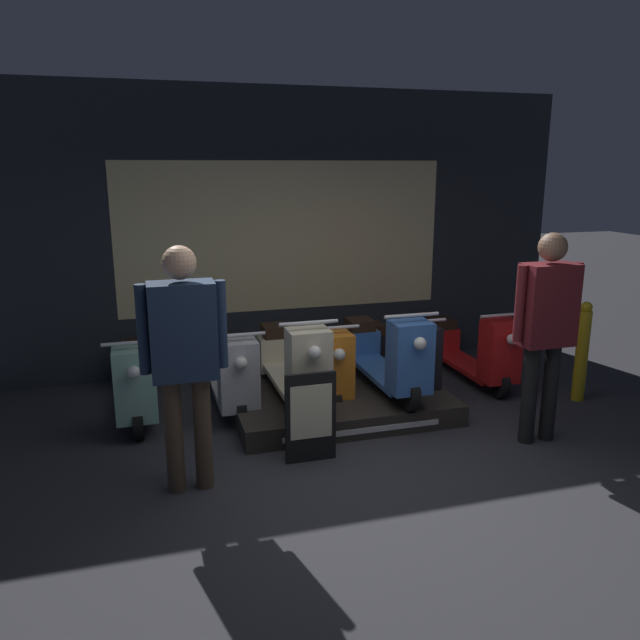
% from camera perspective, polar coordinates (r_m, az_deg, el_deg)
% --- Properties ---
extents(ground_plane, '(30.00, 30.00, 0.00)m').
position_cam_1_polar(ground_plane, '(4.91, 5.25, -14.68)').
color(ground_plane, '#2D2D33').
extents(shop_wall_back, '(6.85, 0.09, 3.20)m').
position_cam_1_polar(shop_wall_back, '(7.26, -3.37, 8.02)').
color(shop_wall_back, '#23282D').
rests_on(shop_wall_back, ground_plane).
extents(display_platform, '(2.07, 1.51, 0.20)m').
position_cam_1_polar(display_platform, '(6.20, 1.54, -7.28)').
color(display_platform, '#2D2823').
rests_on(display_platform, ground_plane).
extents(scooter_display_left, '(0.51, 1.75, 0.89)m').
position_cam_1_polar(scooter_display_left, '(5.88, -2.60, -3.93)').
color(scooter_display_left, black).
rests_on(scooter_display_left, display_platform).
extents(scooter_display_right, '(0.51, 1.75, 0.89)m').
position_cam_1_polar(scooter_display_right, '(6.16, 5.86, -3.16)').
color(scooter_display_right, black).
rests_on(scooter_display_right, display_platform).
extents(scooter_backrow_0, '(0.51, 1.75, 0.89)m').
position_cam_1_polar(scooter_backrow_0, '(6.28, -16.46, -5.25)').
color(scooter_backrow_0, black).
rests_on(scooter_backrow_0, ground_plane).
extents(scooter_backrow_1, '(0.51, 1.75, 0.89)m').
position_cam_1_polar(scooter_backrow_1, '(6.33, -8.29, -4.66)').
color(scooter_backrow_1, black).
rests_on(scooter_backrow_1, ground_plane).
extents(scooter_backrow_2, '(0.51, 1.75, 0.89)m').
position_cam_1_polar(scooter_backrow_2, '(6.51, -0.42, -3.99)').
color(scooter_backrow_2, black).
rests_on(scooter_backrow_2, ground_plane).
extents(scooter_backrow_3, '(0.51, 1.75, 0.89)m').
position_cam_1_polar(scooter_backrow_3, '(6.80, 6.90, -3.30)').
color(scooter_backrow_3, black).
rests_on(scooter_backrow_3, ground_plane).
extents(scooter_backrow_4, '(0.51, 1.75, 0.89)m').
position_cam_1_polar(scooter_backrow_4, '(7.19, 13.52, -2.64)').
color(scooter_backrow_4, black).
rests_on(scooter_backrow_4, ground_plane).
extents(person_left_browsing, '(0.62, 0.26, 1.82)m').
position_cam_1_polar(person_left_browsing, '(4.51, -12.34, -2.48)').
color(person_left_browsing, '#473828').
rests_on(person_left_browsing, ground_plane).
extents(person_right_browsing, '(0.61, 0.25, 1.82)m').
position_cam_1_polar(person_right_browsing, '(5.55, 19.99, 0.05)').
color(person_right_browsing, black).
rests_on(person_right_browsing, ground_plane).
extents(price_sign_board, '(0.42, 0.04, 0.75)m').
position_cam_1_polar(price_sign_board, '(5.07, -0.86, -8.87)').
color(price_sign_board, black).
rests_on(price_sign_board, ground_plane).
extents(street_bollard, '(0.13, 0.13, 1.03)m').
position_cam_1_polar(street_bollard, '(6.85, 22.83, -2.69)').
color(street_bollard, gold).
rests_on(street_bollard, ground_plane).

